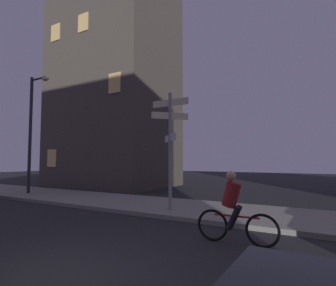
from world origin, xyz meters
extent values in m
cube|color=gray|center=(0.00, 6.54, 0.07)|extent=(40.00, 3.48, 0.14)
cylinder|color=gray|center=(-0.86, 5.63, 2.19)|extent=(0.12, 0.12, 4.10)
cube|color=beige|center=(-0.86, 5.63, 3.89)|extent=(1.43, 0.03, 0.24)
cube|color=beige|center=(-0.86, 5.63, 3.42)|extent=(0.97, 0.97, 0.24)
cube|color=white|center=(-0.86, 5.63, 2.63)|extent=(0.98, 0.98, 0.24)
cylinder|color=#2D2D30|center=(-9.65, 6.07, 3.22)|extent=(0.16, 0.16, 6.16)
cylinder|color=#2D2D30|center=(-9.09, 6.07, 6.15)|extent=(1.13, 0.10, 0.10)
ellipsoid|color=#F9E099|center=(-8.52, 6.07, 6.05)|extent=(0.44, 0.28, 0.20)
torus|color=black|center=(2.60, 3.49, 0.36)|extent=(0.72, 0.09, 0.72)
torus|color=black|center=(1.50, 3.45, 0.36)|extent=(0.72, 0.09, 0.72)
cylinder|color=red|center=(2.05, 3.47, 0.61)|extent=(1.00, 0.08, 0.04)
cylinder|color=maroon|center=(1.95, 3.47, 1.08)|extent=(0.46, 0.34, 0.61)
sphere|color=tan|center=(1.95, 3.47, 1.50)|extent=(0.22, 0.22, 0.22)
cylinder|color=black|center=(2.00, 3.56, 0.58)|extent=(0.35, 0.13, 0.55)
cylinder|color=black|center=(2.01, 3.38, 0.58)|extent=(0.35, 0.13, 0.55)
cube|color=#4C443D|center=(-9.57, 12.55, 10.39)|extent=(8.32, 6.20, 20.78)
cube|color=#F2C672|center=(-12.34, 9.42, 2.00)|extent=(0.90, 0.06, 1.20)
cube|color=#F2C672|center=(-6.79, 9.42, 6.44)|extent=(0.90, 0.06, 1.20)
cube|color=#F2C672|center=(-12.34, 9.42, 10.89)|extent=(0.90, 0.06, 1.20)
cube|color=#F2C672|center=(-9.57, 9.42, 10.89)|extent=(0.90, 0.06, 1.20)
camera|label=1|loc=(3.75, -2.50, 1.85)|focal=28.58mm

